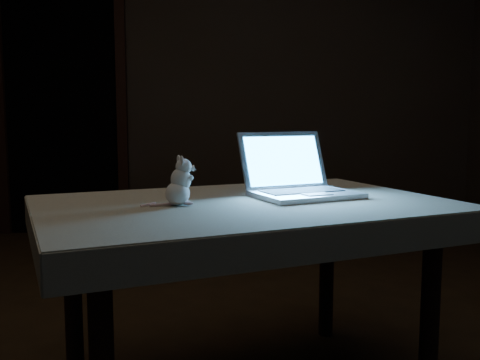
{
  "coord_description": "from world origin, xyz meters",
  "views": [
    {
      "loc": [
        0.25,
        -1.91,
        0.95
      ],
      "look_at": [
        0.29,
        -0.12,
        0.74
      ],
      "focal_mm": 40.0,
      "sensor_mm": 36.0,
      "label": 1
    }
  ],
  "objects": [
    {
      "name": "back_wall",
      "position": [
        0.0,
        2.5,
        1.3
      ],
      "size": [
        4.5,
        0.04,
        2.6
      ],
      "primitive_type": "cube",
      "color": "black",
      "rests_on": "ground"
    },
    {
      "name": "doorway",
      "position": [
        -1.1,
        2.5,
        1.06
      ],
      "size": [
        1.06,
        0.36,
        2.13
      ],
      "primitive_type": null,
      "color": "black",
      "rests_on": "back_wall"
    },
    {
      "name": "table",
      "position": [
        0.31,
        -0.14,
        0.33
      ],
      "size": [
        1.45,
        1.21,
        0.66
      ],
      "primitive_type": null,
      "rotation": [
        0.0,
        0.0,
        0.39
      ],
      "color": "black",
      "rests_on": "floor"
    },
    {
      "name": "tablecloth",
      "position": [
        0.28,
        -0.11,
        0.62
      ],
      "size": [
        1.52,
        1.21,
        0.1
      ],
      "primitive_type": null,
      "rotation": [
        0.0,
        0.0,
        0.26
      ],
      "color": "#BDB7A1",
      "rests_on": "table"
    },
    {
      "name": "laptop",
      "position": [
        0.53,
        -0.05,
        0.79
      ],
      "size": [
        0.45,
        0.42,
        0.24
      ],
      "primitive_type": null,
      "rotation": [
        0.0,
        0.0,
        0.42
      ],
      "color": "silver",
      "rests_on": "tablecloth"
    },
    {
      "name": "plush_mouse",
      "position": [
        0.09,
        -0.22,
        0.75
      ],
      "size": [
        0.15,
        0.15,
        0.16
      ],
      "primitive_type": null,
      "rotation": [
        0.0,
        0.0,
        0.43
      ],
      "color": "white",
      "rests_on": "tablecloth"
    }
  ]
}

